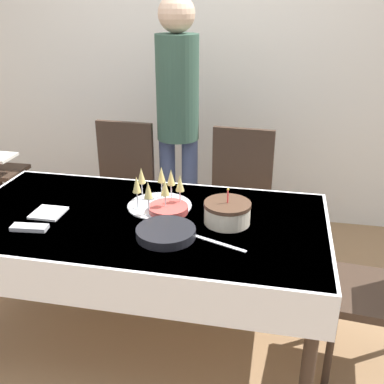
{
  "coord_description": "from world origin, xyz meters",
  "views": [
    {
      "loc": [
        0.65,
        -1.89,
        1.73
      ],
      "look_at": [
        0.24,
        0.09,
        0.85
      ],
      "focal_mm": 42.0,
      "sensor_mm": 36.0,
      "label": 1
    }
  ],
  "objects_px": {
    "plate_stack_main": "(166,233)",
    "plate_stack_dessert": "(168,209)",
    "dining_chair_far_right": "(239,197)",
    "birthday_cake": "(227,213)",
    "person_standing": "(178,107)",
    "champagne_tray": "(158,191)",
    "high_chair": "(2,181)",
    "dining_chair_far_left": "(121,187)"
  },
  "relations": [
    {
      "from": "birthday_cake",
      "to": "champagne_tray",
      "type": "height_order",
      "value": "same"
    },
    {
      "from": "champagne_tray",
      "to": "dining_chair_far_right",
      "type": "bearing_deg",
      "value": 61.3
    },
    {
      "from": "dining_chair_far_left",
      "to": "person_standing",
      "type": "bearing_deg",
      "value": 26.43
    },
    {
      "from": "dining_chair_far_right",
      "to": "birthday_cake",
      "type": "relative_size",
      "value": 4.29
    },
    {
      "from": "dining_chair_far_right",
      "to": "plate_stack_main",
      "type": "bearing_deg",
      "value": -103.84
    },
    {
      "from": "dining_chair_far_left",
      "to": "birthday_cake",
      "type": "relative_size",
      "value": 4.29
    },
    {
      "from": "champagne_tray",
      "to": "plate_stack_dessert",
      "type": "relative_size",
      "value": 1.65
    },
    {
      "from": "dining_chair_far_left",
      "to": "plate_stack_dessert",
      "type": "distance_m",
      "value": 0.9
    },
    {
      "from": "plate_stack_dessert",
      "to": "person_standing",
      "type": "height_order",
      "value": "person_standing"
    },
    {
      "from": "plate_stack_dessert",
      "to": "high_chair",
      "type": "distance_m",
      "value": 1.67
    },
    {
      "from": "plate_stack_main",
      "to": "plate_stack_dessert",
      "type": "xyz_separation_m",
      "value": [
        -0.05,
        0.25,
        -0.0
      ]
    },
    {
      "from": "dining_chair_far_left",
      "to": "person_standing",
      "type": "xyz_separation_m",
      "value": [
        0.36,
        0.18,
        0.54
      ]
    },
    {
      "from": "plate_stack_main",
      "to": "person_standing",
      "type": "height_order",
      "value": "person_standing"
    },
    {
      "from": "birthday_cake",
      "to": "high_chair",
      "type": "distance_m",
      "value": 1.97
    },
    {
      "from": "dining_chair_far_left",
      "to": "plate_stack_main",
      "type": "bearing_deg",
      "value": -59.08
    },
    {
      "from": "champagne_tray",
      "to": "person_standing",
      "type": "xyz_separation_m",
      "value": [
        -0.09,
        0.83,
        0.25
      ]
    },
    {
      "from": "dining_chair_far_left",
      "to": "birthday_cake",
      "type": "bearing_deg",
      "value": -42.69
    },
    {
      "from": "birthday_cake",
      "to": "champagne_tray",
      "type": "relative_size",
      "value": 0.67
    },
    {
      "from": "champagne_tray",
      "to": "plate_stack_dessert",
      "type": "distance_m",
      "value": 0.11
    },
    {
      "from": "dining_chair_far_right",
      "to": "person_standing",
      "type": "xyz_separation_m",
      "value": [
        -0.44,
        0.18,
        0.54
      ]
    },
    {
      "from": "champagne_tray",
      "to": "birthday_cake",
      "type": "bearing_deg",
      "value": -17.06
    },
    {
      "from": "person_standing",
      "to": "champagne_tray",
      "type": "bearing_deg",
      "value": -83.76
    },
    {
      "from": "champagne_tray",
      "to": "dining_chair_far_left",
      "type": "bearing_deg",
      "value": 125.01
    },
    {
      "from": "dining_chair_far_left",
      "to": "high_chair",
      "type": "xyz_separation_m",
      "value": [
        -0.95,
        0.04,
        -0.05
      ]
    },
    {
      "from": "dining_chair_far_right",
      "to": "champagne_tray",
      "type": "height_order",
      "value": "dining_chair_far_right"
    },
    {
      "from": "champagne_tray",
      "to": "plate_stack_dessert",
      "type": "height_order",
      "value": "champagne_tray"
    },
    {
      "from": "champagne_tray",
      "to": "plate_stack_dessert",
      "type": "xyz_separation_m",
      "value": [
        0.07,
        -0.06,
        -0.07
      ]
    },
    {
      "from": "birthday_cake",
      "to": "person_standing",
      "type": "bearing_deg",
      "value": 116.15
    },
    {
      "from": "birthday_cake",
      "to": "dining_chair_far_right",
      "type": "bearing_deg",
      "value": 91.31
    },
    {
      "from": "dining_chair_far_right",
      "to": "plate_stack_main",
      "type": "height_order",
      "value": "dining_chair_far_right"
    },
    {
      "from": "plate_stack_main",
      "to": "plate_stack_dessert",
      "type": "relative_size",
      "value": 1.35
    },
    {
      "from": "person_standing",
      "to": "high_chair",
      "type": "xyz_separation_m",
      "value": [
        -1.31,
        -0.14,
        -0.58
      ]
    },
    {
      "from": "plate_stack_dessert",
      "to": "dining_chair_far_left",
      "type": "bearing_deg",
      "value": 126.25
    },
    {
      "from": "high_chair",
      "to": "birthday_cake",
      "type": "bearing_deg",
      "value": -24.37
    },
    {
      "from": "dining_chair_far_left",
      "to": "plate_stack_dessert",
      "type": "bearing_deg",
      "value": -53.75
    },
    {
      "from": "dining_chair_far_right",
      "to": "high_chair",
      "type": "relative_size",
      "value": 1.36
    },
    {
      "from": "person_standing",
      "to": "dining_chair_far_right",
      "type": "bearing_deg",
      "value": -22.07
    },
    {
      "from": "dining_chair_far_left",
      "to": "person_standing",
      "type": "height_order",
      "value": "person_standing"
    },
    {
      "from": "champagne_tray",
      "to": "high_chair",
      "type": "xyz_separation_m",
      "value": [
        -1.4,
        0.69,
        -0.34
      ]
    },
    {
      "from": "dining_chair_far_left",
      "to": "dining_chair_far_right",
      "type": "relative_size",
      "value": 1.0
    },
    {
      "from": "dining_chair_far_right",
      "to": "high_chair",
      "type": "xyz_separation_m",
      "value": [
        -1.76,
        0.04,
        -0.05
      ]
    },
    {
      "from": "champagne_tray",
      "to": "high_chair",
      "type": "relative_size",
      "value": 0.47
    }
  ]
}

